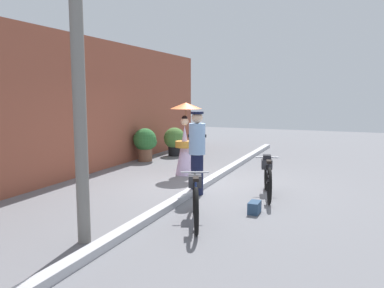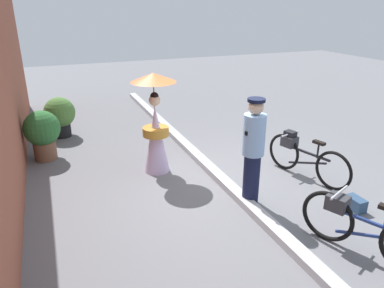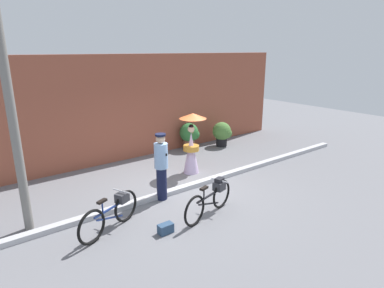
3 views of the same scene
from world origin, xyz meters
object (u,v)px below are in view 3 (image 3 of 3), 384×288
(potted_plant_by_door, at_px, (190,135))
(utility_pole, at_px, (12,119))
(person_with_parasol, at_px, (192,143))
(potted_plant_small, at_px, (222,133))
(backpack_on_pavement, at_px, (166,228))
(bicycle_near_officer, at_px, (211,198))
(bicycle_far_side, at_px, (112,213))
(person_officer, at_px, (161,165))

(potted_plant_by_door, relative_size, utility_pole, 0.21)
(person_with_parasol, distance_m, potted_plant_by_door, 2.44)
(potted_plant_small, bearing_deg, backpack_on_pavement, -142.61)
(backpack_on_pavement, xyz_separation_m, utility_pole, (-2.24, 1.92, 2.29))
(potted_plant_small, height_order, backpack_on_pavement, potted_plant_small)
(backpack_on_pavement, relative_size, utility_pole, 0.07)
(bicycle_near_officer, height_order, bicycle_far_side, bicycle_far_side)
(bicycle_far_side, relative_size, person_with_parasol, 0.86)
(person_officer, bearing_deg, person_with_parasol, 30.80)
(potted_plant_small, bearing_deg, utility_pole, -164.34)
(person_officer, bearing_deg, backpack_on_pavement, -119.52)
(potted_plant_small, xyz_separation_m, backpack_on_pavement, (-5.26, -4.02, -0.43))
(person_officer, height_order, utility_pole, utility_pole)
(person_officer, xyz_separation_m, person_with_parasol, (1.74, 1.04, 0.02))
(person_with_parasol, bearing_deg, bicycle_near_officer, -117.72)
(bicycle_near_officer, distance_m, bicycle_far_side, 2.24)
(potted_plant_small, bearing_deg, bicycle_near_officer, -135.05)
(utility_pole, bearing_deg, bicycle_far_side, -38.73)
(utility_pole, bearing_deg, potted_plant_by_door, 22.05)
(backpack_on_pavement, bearing_deg, potted_plant_small, 37.39)
(potted_plant_small, height_order, utility_pole, utility_pole)
(potted_plant_small, distance_m, backpack_on_pavement, 6.63)
(person_with_parasol, distance_m, utility_pole, 5.03)
(bicycle_far_side, relative_size, person_officer, 0.93)
(person_officer, height_order, potted_plant_by_door, person_officer)
(bicycle_far_side, height_order, potted_plant_small, potted_plant_small)
(potted_plant_by_door, bearing_deg, bicycle_far_side, -142.77)
(bicycle_near_officer, height_order, utility_pole, utility_pole)
(bicycle_near_officer, bearing_deg, potted_plant_by_door, 58.63)
(person_with_parasol, relative_size, backpack_on_pavement, 5.90)
(bicycle_far_side, height_order, utility_pole, utility_pole)
(potted_plant_by_door, bearing_deg, potted_plant_small, -17.07)
(bicycle_far_side, relative_size, utility_pole, 0.34)
(potted_plant_small, distance_m, utility_pole, 8.00)
(potted_plant_small, bearing_deg, person_officer, -149.74)
(bicycle_near_officer, bearing_deg, utility_pole, 151.92)
(backpack_on_pavement, bearing_deg, person_with_parasol, 44.00)
(potted_plant_by_door, height_order, backpack_on_pavement, potted_plant_by_door)
(person_with_parasol, bearing_deg, bicycle_far_side, -153.73)
(bicycle_near_officer, relative_size, potted_plant_small, 1.79)
(person_with_parasol, relative_size, potted_plant_small, 1.94)
(bicycle_far_side, distance_m, utility_pole, 2.68)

